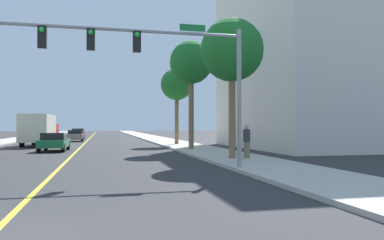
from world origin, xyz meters
TOP-DOWN VIEW (x-y plane):
  - ground at (0.00, 42.00)m, footprint 192.00×192.00m
  - sidewalk_left at (-9.15, 42.00)m, footprint 3.92×168.00m
  - sidewalk_right at (9.15, 42.00)m, footprint 3.92×168.00m
  - lane_marking_center at (0.00, 42.00)m, footprint 0.16×144.00m
  - building_right_near at (20.92, 23.41)m, footprint 14.80×16.97m
  - traffic_signal_mast at (3.99, 8.85)m, footprint 10.40×0.36m
  - palm_near at (8.68, 12.91)m, footprint 3.42×3.42m
  - palm_mid at (8.35, 21.23)m, footprint 3.23×3.23m
  - palm_far at (8.84, 29.56)m, footprint 3.08×3.08m
  - car_gray at (-1.33, 41.66)m, footprint 1.88×3.83m
  - car_red at (-1.55, 50.37)m, footprint 1.95×4.29m
  - car_green at (-1.62, 23.34)m, footprint 1.97×4.12m
  - delivery_truck at (-3.85, 31.24)m, footprint 2.61×7.51m
  - pedestrian at (9.48, 12.82)m, footprint 0.38×0.38m

SIDE VIEW (x-z plane):
  - ground at x=0.00m, z-range 0.00..0.00m
  - lane_marking_center at x=0.00m, z-range 0.00..0.01m
  - sidewalk_left at x=-9.15m, z-range 0.00..0.15m
  - sidewalk_right at x=9.15m, z-range 0.00..0.15m
  - car_green at x=-1.62m, z-range 0.02..1.40m
  - car_gray at x=-1.33m, z-range 0.04..1.41m
  - car_red at x=-1.55m, z-range 0.02..1.52m
  - pedestrian at x=9.48m, z-range 0.15..1.94m
  - delivery_truck at x=-3.85m, z-range 0.11..3.04m
  - traffic_signal_mast at x=3.99m, z-range 1.68..7.67m
  - palm_far at x=8.84m, z-range 2.17..9.47m
  - palm_near at x=8.68m, z-range 2.16..9.71m
  - palm_mid at x=8.35m, z-range 2.50..10.62m
  - building_right_near at x=20.92m, z-range 0.00..16.54m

